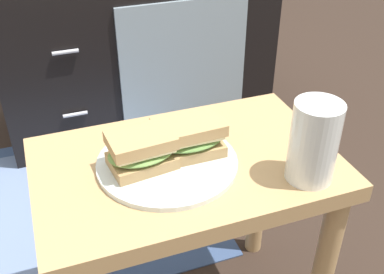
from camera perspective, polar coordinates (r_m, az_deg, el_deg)
side_table at (r=0.92m, az=-0.69°, el=-7.43°), size 0.56×0.36×0.46m
tv_cabinet at (r=1.78m, az=-7.04°, el=10.68°), size 0.96×0.46×0.58m
area_rug at (r=1.52m, az=-19.17°, el=-8.51°), size 1.07×0.76×0.01m
plate at (r=0.86m, az=-3.11°, el=-2.99°), size 0.26×0.26×0.01m
sandwich_front at (r=0.82m, az=-6.10°, el=-1.85°), size 0.13×0.10×0.07m
sandwich_back at (r=0.86m, az=-0.40°, el=-0.01°), size 0.13×0.09×0.07m
beer_glass at (r=0.81m, az=14.60°, el=-0.74°), size 0.08×0.08×0.15m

